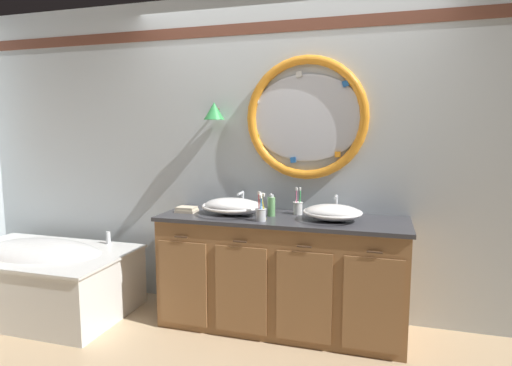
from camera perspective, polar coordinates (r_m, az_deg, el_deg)
ground_plane at (r=3.28m, az=0.92°, el=-20.40°), size 14.00×14.00×0.00m
back_wall_assembly at (r=3.48m, az=3.73°, el=3.94°), size 6.40×0.26×2.60m
vanity_counter at (r=3.32m, az=3.42°, el=-11.88°), size 1.86×0.63×0.87m
bathtub at (r=4.03m, az=-26.98°, el=-10.96°), size 1.48×0.89×0.63m
sink_basin_left at (r=3.27m, az=-3.17°, el=-3.14°), size 0.48×0.48×0.13m
sink_basin_right at (r=3.10m, az=10.28°, el=-3.93°), size 0.43×0.43×0.12m
faucet_set_left at (r=3.49m, az=-1.86°, el=-2.55°), size 0.22×0.14×0.15m
faucet_set_right at (r=3.34m, az=10.73°, el=-3.16°), size 0.20×0.12×0.15m
toothbrush_holder_left at (r=3.03m, az=0.66°, el=-4.10°), size 0.08×0.08×0.22m
toothbrush_holder_right at (r=3.29m, az=5.66°, el=-3.26°), size 0.08×0.08×0.21m
soap_dispenser at (r=3.21m, az=2.08°, el=-3.12°), size 0.06×0.07×0.17m
folded_hand_towel at (r=3.41m, az=-9.33°, el=-3.55°), size 0.16×0.12×0.04m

